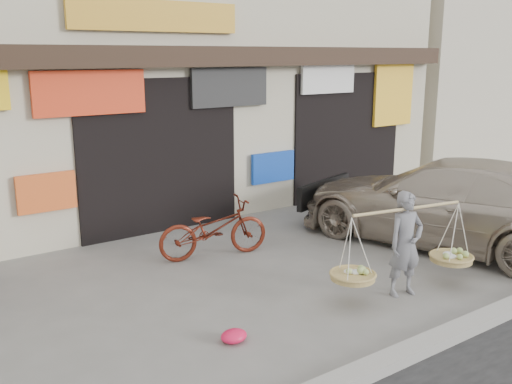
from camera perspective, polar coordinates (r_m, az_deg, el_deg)
ground at (r=7.62m, az=2.65°, el=-10.32°), size 70.00×70.00×0.00m
kerb at (r=6.30m, az=14.30°, el=-15.57°), size 70.00×0.25×0.12m
shophouse_block at (r=12.65m, az=-15.89°, el=14.75°), size 14.00×6.32×7.00m
neighbor_east at (r=21.73m, az=20.31°, el=13.10°), size 12.00×7.00×6.40m
street_vendor at (r=7.68m, az=14.69°, el=-5.52°), size 2.12×0.87×1.39m
bike_2 at (r=8.88m, az=-4.28°, el=-3.67°), size 1.83×0.96×0.91m
suv at (r=9.90m, az=18.49°, el=-0.95°), size 3.36×5.33×1.44m
red_bag at (r=6.47m, az=-2.23°, el=-14.19°), size 0.31×0.25×0.14m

